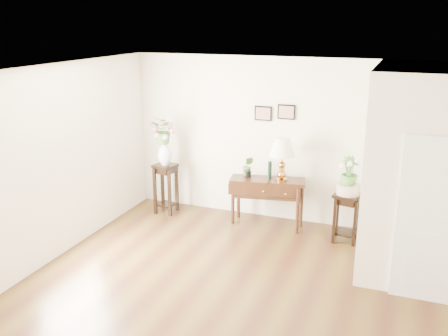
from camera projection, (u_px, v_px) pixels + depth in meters
The scene contains 20 objects.
floor at pixel (247, 299), 6.29m from camera, with size 6.00×5.50×0.02m, color #4B3615.
ceiling at pixel (251, 74), 5.48m from camera, with size 6.00×5.50×0.02m, color white.
wall_back at pixel (300, 142), 8.34m from camera, with size 6.00×0.02×2.80m, color silver.
wall_front at pixel (124, 321), 3.42m from camera, with size 6.00×0.02×2.80m, color silver.
wall_left at pixel (43, 168), 6.91m from camera, with size 0.02×5.50×2.80m, color silver.
partition at pixel (437, 172), 6.75m from camera, with size 1.80×1.95×2.80m, color silver.
door at pixel (436, 223), 5.96m from camera, with size 0.90×0.05×2.10m, color silver.
art_print_left at pixel (263, 113), 8.42m from camera, with size 0.30×0.02×0.25m, color black.
art_print_right at pixel (286, 112), 8.27m from camera, with size 0.30×0.02×0.25m, color black.
wall_ornament at pixel (370, 118), 7.00m from camera, with size 0.51×0.51×0.07m, color #B69036.
console_table at pixel (267, 202), 8.41m from camera, with size 1.24×0.41×0.83m, color #402213.
table_lamp at pixel (282, 160), 8.11m from camera, with size 0.42×0.42×0.73m, color #A96E23.
green_vase at pixel (270, 169), 8.23m from camera, with size 0.06×0.06×0.31m, color black.
potted_plant at pixel (248, 167), 8.37m from camera, with size 0.19×0.15×0.34m, color #407630.
plant_stand_a at pixel (166, 188), 8.98m from camera, with size 0.35×0.35×0.90m, color black.
porcelain_vase at pixel (165, 152), 8.78m from camera, with size 0.25×0.25×0.43m, color white, non-canonical shape.
lily_arrangement at pixel (164, 129), 8.66m from camera, with size 0.44×0.38×0.49m, color #407630.
plant_stand_b at pixel (346, 218), 7.82m from camera, with size 0.37×0.37×0.79m, color black.
ceramic_bowl at pixel (348, 189), 7.68m from camera, with size 0.36×0.36×0.16m, color beige.
narcissus at pixel (349, 172), 7.60m from camera, with size 0.27×0.27×0.47m, color #407630.
Camera 1 is at (1.70, -5.28, 3.40)m, focal length 40.00 mm.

